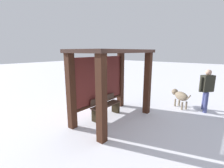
# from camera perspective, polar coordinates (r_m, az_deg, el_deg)

# --- Properties ---
(ground_plane) EXTENTS (60.00, 60.00, 0.00)m
(ground_plane) POSITION_cam_1_polar(r_m,az_deg,el_deg) (5.61, 0.51, -12.67)
(ground_plane) COLOR white
(bus_shelter) EXTENTS (2.86, 1.56, 2.39)m
(bus_shelter) POSITION_cam_1_polar(r_m,az_deg,el_deg) (5.24, -0.83, 4.58)
(bus_shelter) COLOR #391E13
(bus_shelter) RESTS_ON ground
(bench_left_inside) EXTENTS (1.28, 0.36, 0.75)m
(bench_left_inside) POSITION_cam_1_polar(r_m,az_deg,el_deg) (5.68, -2.24, -8.48)
(bench_left_inside) COLOR #463126
(bench_left_inside) RESTS_ON ground
(person_walking) EXTENTS (0.58, 0.49, 1.66)m
(person_walking) POSITION_cam_1_polar(r_m,az_deg,el_deg) (7.05, 31.32, -0.95)
(person_walking) COLOR #2D2C23
(person_walking) RESTS_ON ground
(dog) EXTENTS (0.74, 0.92, 0.71)m
(dog) POSITION_cam_1_polar(r_m,az_deg,el_deg) (7.16, 23.61, -3.97)
(dog) COLOR #85755C
(dog) RESTS_ON ground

